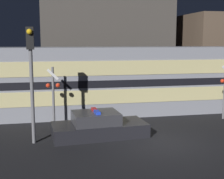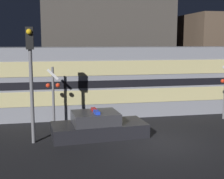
% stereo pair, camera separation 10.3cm
% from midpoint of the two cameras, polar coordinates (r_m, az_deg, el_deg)
% --- Properties ---
extents(ground_plane, '(120.00, 120.00, 0.00)m').
position_cam_midpoint_polar(ground_plane, '(13.50, 8.53, -9.69)').
color(ground_plane, black).
extents(train, '(17.91, 3.08, 3.93)m').
position_cam_midpoint_polar(train, '(18.65, 1.59, 1.74)').
color(train, gray).
rests_on(train, ground_plane).
extents(police_car, '(4.35, 2.16, 1.24)m').
position_cam_midpoint_polar(police_car, '(14.18, -2.70, -6.77)').
color(police_car, black).
rests_on(police_car, ground_plane).
extents(crossing_signal_far, '(0.69, 0.30, 3.01)m').
position_cam_midpoint_polar(crossing_signal_far, '(15.79, -10.88, -0.60)').
color(crossing_signal_far, slate).
rests_on(crossing_signal_far, ground_plane).
extents(traffic_light_corner, '(0.30, 0.46, 4.84)m').
position_cam_midpoint_polar(traffic_light_corner, '(13.16, -14.80, 4.01)').
color(traffic_light_corner, slate).
rests_on(traffic_light_corner, ground_plane).
extents(building_left, '(10.71, 5.41, 9.35)m').
position_cam_midpoint_polar(building_left, '(27.18, -1.39, 9.69)').
color(building_left, '#47423D').
rests_on(building_left, ground_plane).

